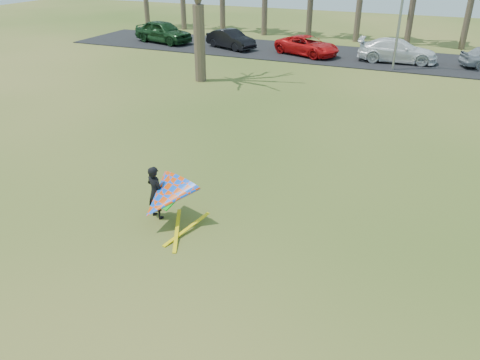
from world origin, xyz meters
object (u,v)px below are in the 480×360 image
at_px(car_1, 231,39).
at_px(car_2, 307,46).
at_px(car_0, 163,32).
at_px(car_3, 397,51).
at_px(kite_flyer, 164,197).

relative_size(car_1, car_2, 0.88).
bearing_deg(car_2, car_0, 111.47).
xyz_separation_m(car_0, car_3, (18.03, 0.08, -0.11)).
bearing_deg(car_3, kite_flyer, 167.43).
relative_size(car_1, kite_flyer, 1.73).
distance_m(car_0, car_3, 18.03).
bearing_deg(kite_flyer, car_2, 95.98).
height_order(car_1, kite_flyer, kite_flyer).
xyz_separation_m(car_1, car_3, (12.08, 0.17, 0.06)).
height_order(car_1, car_3, car_3).
xyz_separation_m(car_1, kite_flyer, (8.41, -23.47, 0.10)).
bearing_deg(car_0, car_1, -76.93).
bearing_deg(car_0, car_2, -76.73).
bearing_deg(car_2, car_1, 111.68).
bearing_deg(car_0, kite_flyer, -134.70).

